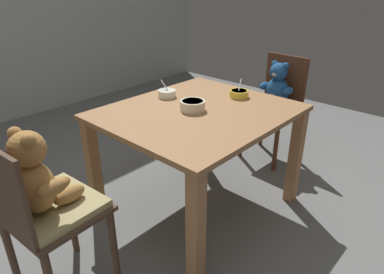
# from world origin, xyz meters

# --- Properties ---
(ground_plane) EXTENTS (5.20, 5.20, 0.04)m
(ground_plane) POSITION_xyz_m (0.00, 0.00, -0.02)
(ground_plane) COLOR slate
(dining_table) EXTENTS (1.09, 0.95, 0.70)m
(dining_table) POSITION_xyz_m (0.00, 0.00, 0.58)
(dining_table) COLOR #966841
(dining_table) RESTS_ON ground_plane
(teddy_chair_near_right) EXTENTS (0.39, 0.42, 0.85)m
(teddy_chair_near_right) POSITION_xyz_m (0.98, 0.02, 0.55)
(teddy_chair_near_right) COLOR #502D1B
(teddy_chair_near_right) RESTS_ON ground_plane
(teddy_chair_near_left) EXTENTS (0.42, 0.45, 0.88)m
(teddy_chair_near_left) POSITION_xyz_m (-0.98, 0.05, 0.57)
(teddy_chair_near_left) COLOR #4A3428
(teddy_chair_near_left) RESTS_ON ground_plane
(porridge_bowl_cream_center) EXTENTS (0.15, 0.15, 0.06)m
(porridge_bowl_cream_center) POSITION_xyz_m (-0.03, 0.02, 0.73)
(porridge_bowl_cream_center) COLOR beige
(porridge_bowl_cream_center) RESTS_ON dining_table
(porridge_bowl_yellow_near_right) EXTENTS (0.13, 0.12, 0.11)m
(porridge_bowl_yellow_near_right) POSITION_xyz_m (0.36, -0.04, 0.72)
(porridge_bowl_yellow_near_right) COLOR yellow
(porridge_bowl_yellow_near_right) RESTS_ON dining_table
(porridge_bowl_white_far_center) EXTENTS (0.12, 0.13, 0.10)m
(porridge_bowl_white_far_center) POSITION_xyz_m (0.04, 0.31, 0.73)
(porridge_bowl_white_far_center) COLOR white
(porridge_bowl_white_far_center) RESTS_ON dining_table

